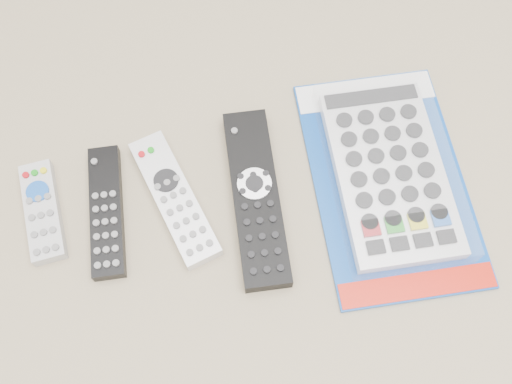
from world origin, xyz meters
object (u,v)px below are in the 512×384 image
object	(u,v)px
remote_small_grey	(43,211)
remote_slim_black	(106,212)
remote_silver_dvd	(175,199)
jumbo_remote_packaged	(390,172)
remote_large_black	(256,197)

from	to	relation	value
remote_small_grey	remote_slim_black	world-z (taller)	same
remote_slim_black	remote_silver_dvd	size ratio (longest dim) A/B	0.93
remote_small_grey	remote_silver_dvd	xyz separation A→B (m)	(0.17, -0.03, 0.00)
remote_silver_dvd	jumbo_remote_packaged	distance (m)	0.29
remote_large_black	jumbo_remote_packaged	xyz separation A→B (m)	(0.18, -0.01, 0.01)
remote_silver_dvd	jumbo_remote_packaged	size ratio (longest dim) A/B	0.57
remote_small_grey	remote_slim_black	distance (m)	0.08
remote_small_grey	remote_silver_dvd	bearing A→B (deg)	-10.27
remote_slim_black	remote_silver_dvd	world-z (taller)	remote_silver_dvd
remote_large_black	jumbo_remote_packaged	size ratio (longest dim) A/B	0.72
remote_silver_dvd	remote_large_black	distance (m)	0.11
remote_silver_dvd	remote_slim_black	bearing A→B (deg)	164.48
remote_large_black	jumbo_remote_packaged	distance (m)	0.18
remote_large_black	remote_silver_dvd	bearing A→B (deg)	172.87
remote_small_grey	remote_slim_black	bearing A→B (deg)	-16.51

